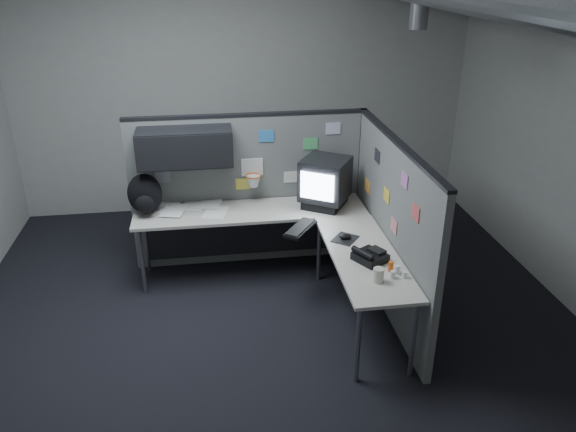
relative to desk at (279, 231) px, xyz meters
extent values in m
cube|color=black|center=(-0.15, -0.70, -0.62)|extent=(5.60, 5.60, 0.01)
cube|color=#9E9E99|center=(-0.15, 2.10, 0.99)|extent=(5.60, 0.01, 3.20)
cylinder|color=slate|center=(1.25, 0.10, 1.99)|extent=(0.16, 0.16, 0.30)
cube|color=slate|center=(-0.23, 0.60, 0.19)|extent=(2.43, 0.06, 1.60)
cube|color=black|center=(-0.23, 0.60, 1.00)|extent=(2.43, 0.07, 0.03)
cube|color=black|center=(0.95, 0.60, 0.19)|extent=(0.07, 0.07, 1.60)
cube|color=black|center=(-0.85, 0.40, 0.76)|extent=(0.90, 0.35, 0.35)
cube|color=black|center=(-0.85, 0.22, 0.76)|extent=(0.90, 0.02, 0.33)
cube|color=silver|center=(-0.20, 0.56, 0.47)|extent=(0.22, 0.02, 0.18)
torus|color=#D85914|center=(-0.20, 0.47, 0.41)|extent=(0.16, 0.16, 0.01)
cone|color=white|center=(-0.20, 0.47, 0.35)|extent=(0.14, 0.14, 0.11)
cube|color=gray|center=(-1.10, 0.56, 0.41)|extent=(0.15, 0.01, 0.12)
cube|color=#337FCC|center=(-0.05, 0.56, 0.79)|extent=(0.15, 0.01, 0.12)
cube|color=silver|center=(0.20, 0.56, 0.34)|extent=(0.15, 0.01, 0.12)
cube|color=#4CB266|center=(0.40, 0.56, 0.69)|extent=(0.15, 0.01, 0.12)
cube|color=silver|center=(0.63, 0.56, 0.84)|extent=(0.15, 0.01, 0.12)
cube|color=#E5D84C|center=(-0.30, 0.56, 0.29)|extent=(0.15, 0.01, 0.12)
cube|color=slate|center=(0.95, -0.49, 0.19)|extent=(0.06, 2.23, 1.60)
cube|color=black|center=(0.95, -0.49, 1.00)|extent=(0.07, 2.23, 0.03)
cube|color=#26262D|center=(0.92, -0.05, 0.74)|extent=(0.01, 0.15, 0.12)
cube|color=gold|center=(0.92, -0.40, 0.49)|extent=(0.01, 0.15, 0.12)
cube|color=#B266B2|center=(0.92, -0.80, 0.79)|extent=(0.01, 0.15, 0.12)
cube|color=orange|center=(0.92, 0.20, 0.34)|extent=(0.01, 0.15, 0.12)
cube|color=#CC4C4C|center=(0.92, -1.10, 0.64)|extent=(0.01, 0.15, 0.12)
cube|color=#D87F7F|center=(0.92, -0.65, 0.31)|extent=(0.01, 0.15, 0.12)
cube|color=#BDB7AB|center=(-0.25, 0.28, 0.10)|extent=(2.30, 0.56, 0.03)
cube|color=#BDB7AB|center=(0.63, -0.78, 0.10)|extent=(0.56, 1.55, 0.03)
cube|color=black|center=(-0.25, 0.50, -0.21)|extent=(2.18, 0.02, 0.55)
cylinder|color=gray|center=(-1.33, 0.06, -0.26)|extent=(0.04, 0.04, 0.70)
cylinder|color=gray|center=(-1.33, 0.50, -0.26)|extent=(0.04, 0.04, 0.70)
cylinder|color=gray|center=(0.41, 0.06, -0.26)|extent=(0.04, 0.04, 0.70)
cylinder|color=gray|center=(0.41, -1.48, -0.26)|extent=(0.04, 0.04, 0.70)
cylinder|color=gray|center=(0.85, -1.48, -0.26)|extent=(0.04, 0.04, 0.70)
cube|color=black|center=(0.51, 0.29, 0.16)|extent=(0.52, 0.54, 0.08)
cube|color=black|center=(0.51, 0.29, 0.41)|extent=(0.60, 0.60, 0.41)
cube|color=white|center=(0.39, 0.09, 0.41)|extent=(0.30, 0.19, 0.27)
cube|color=black|center=(0.17, -0.24, 0.13)|extent=(0.37, 0.44, 0.03)
cube|color=black|center=(0.17, -0.24, 0.15)|extent=(0.33, 0.40, 0.01)
cube|color=black|center=(0.54, -0.48, 0.12)|extent=(0.29, 0.30, 0.01)
ellipsoid|color=black|center=(0.54, -0.48, 0.15)|extent=(0.12, 0.09, 0.04)
cube|color=black|center=(0.65, -0.89, 0.15)|extent=(0.31, 0.32, 0.07)
cylinder|color=black|center=(0.58, -0.91, 0.21)|extent=(0.15, 0.22, 0.05)
cube|color=black|center=(0.71, -0.86, 0.19)|extent=(0.15, 0.17, 0.02)
cylinder|color=silver|center=(0.80, -1.12, 0.15)|extent=(0.05, 0.05, 0.07)
cylinder|color=silver|center=(0.75, -1.18, 0.15)|extent=(0.05, 0.05, 0.06)
cylinder|color=silver|center=(0.84, -1.19, 0.14)|extent=(0.04, 0.04, 0.05)
cylinder|color=#D85914|center=(0.77, -1.08, 0.16)|extent=(0.05, 0.05, 0.08)
cylinder|color=beige|center=(0.62, -1.22, 0.18)|extent=(0.10, 0.10, 0.12)
cube|color=white|center=(-0.60, 0.27, 0.12)|extent=(0.29, 0.35, 0.00)
cube|color=white|center=(-0.81, 0.48, 0.12)|extent=(0.29, 0.35, 0.00)
cube|color=white|center=(-1.08, 0.45, 0.12)|extent=(0.29, 0.35, 0.00)
cube|color=white|center=(-0.64, 0.49, 0.13)|extent=(0.29, 0.35, 0.00)
cube|color=white|center=(-1.00, 0.34, 0.13)|extent=(0.29, 0.35, 0.00)
cube|color=white|center=(-1.15, 0.59, 0.13)|extent=(0.29, 0.35, 0.00)
ellipsoid|color=black|center=(-1.26, 0.36, 0.32)|extent=(0.39, 0.33, 0.41)
ellipsoid|color=black|center=(-1.26, 0.22, 0.27)|extent=(0.21, 0.15, 0.18)
camera|label=1|loc=(-0.61, -4.82, 2.42)|focal=35.00mm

